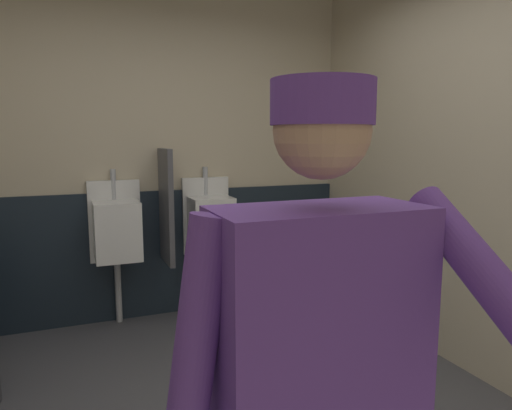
% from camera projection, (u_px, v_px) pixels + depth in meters
% --- Properties ---
extents(wall_back, '(3.82, 0.12, 2.88)m').
position_uv_depth(wall_back, '(156.00, 143.00, 3.85)').
color(wall_back, beige).
rests_on(wall_back, ground_plane).
extents(wainscot_band_back, '(3.22, 0.03, 1.05)m').
position_uv_depth(wainscot_band_back, '(161.00, 253.00, 3.91)').
color(wainscot_band_back, '#19232D').
rests_on(wainscot_band_back, ground_plane).
extents(urinal_left, '(0.40, 0.34, 1.24)m').
position_uv_depth(urinal_left, '(117.00, 230.00, 3.61)').
color(urinal_left, white).
rests_on(urinal_left, ground_plane).
extents(urinal_middle, '(0.40, 0.34, 1.24)m').
position_uv_depth(urinal_middle, '(210.00, 223.00, 3.89)').
color(urinal_middle, white).
rests_on(urinal_middle, ground_plane).
extents(privacy_divider_panel, '(0.04, 0.40, 0.90)m').
position_uv_depth(privacy_divider_panel, '(166.00, 206.00, 3.66)').
color(privacy_divider_panel, '#4C4C51').
extents(person, '(0.71, 0.60, 1.61)m').
position_uv_depth(person, '(319.00, 371.00, 1.08)').
color(person, '#2D3342').
rests_on(person, ground_plane).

